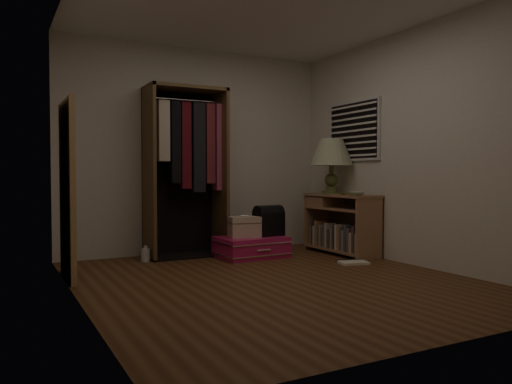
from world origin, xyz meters
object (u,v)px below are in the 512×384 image
at_px(train_case, 244,227).
at_px(table_lamp, 331,153).
at_px(console_bookshelf, 339,222).
at_px(black_bag, 269,220).
at_px(open_wardrobe, 189,157).
at_px(pink_suitcase, 251,247).
at_px(white_jug, 146,255).
at_px(floor_mirror, 67,190).

height_order(train_case, table_lamp, table_lamp).
distance_m(console_bookshelf, black_bag, 0.92).
bearing_deg(black_bag, open_wardrobe, 145.40).
relative_size(open_wardrobe, pink_suitcase, 2.45).
height_order(open_wardrobe, table_lamp, open_wardrobe).
xyz_separation_m(open_wardrobe, white_jug, (-0.59, -0.17, -1.13)).
xyz_separation_m(console_bookshelf, pink_suitcase, (-1.12, 0.25, -0.27)).
relative_size(open_wardrobe, white_jug, 11.31).
relative_size(open_wardrobe, black_bag, 5.49).
xyz_separation_m(console_bookshelf, table_lamp, (0.00, 0.17, 0.88)).
bearing_deg(console_bookshelf, open_wardrobe, 157.31).
bearing_deg(white_jug, pink_suitcase, -14.27).
relative_size(console_bookshelf, pink_suitcase, 1.34).
relative_size(console_bookshelf, white_jug, 6.18).
bearing_deg(pink_suitcase, floor_mirror, -174.52).
bearing_deg(console_bookshelf, black_bag, 164.26).
bearing_deg(pink_suitcase, white_jug, 163.33).
height_order(open_wardrobe, floor_mirror, open_wardrobe).
bearing_deg(train_case, open_wardrobe, 148.37).
distance_m(black_bag, table_lamp, 1.22).
distance_m(black_bag, white_jug, 1.52).
distance_m(console_bookshelf, floor_mirror, 3.27).
xyz_separation_m(open_wardrobe, table_lamp, (1.74, -0.56, 0.06)).
bearing_deg(black_bag, white_jug, 162.54).
relative_size(pink_suitcase, table_lamp, 1.11).
bearing_deg(console_bookshelf, floor_mirror, -179.23).
distance_m(open_wardrobe, floor_mirror, 1.73).
xyz_separation_m(floor_mirror, black_bag, (2.36, 0.29, -0.41)).
distance_m(train_case, table_lamp, 1.51).
height_order(pink_suitcase, train_case, train_case).
relative_size(table_lamp, white_jug, 4.16).
bearing_deg(train_case, table_lamp, 6.03).
bearing_deg(black_bag, train_case, 173.24).
bearing_deg(table_lamp, black_bag, 174.88).
xyz_separation_m(black_bag, white_jug, (-1.44, 0.31, -0.36)).
xyz_separation_m(open_wardrobe, floor_mirror, (-1.51, -0.77, -0.36)).
bearing_deg(black_bag, console_bookshelf, -21.14).
relative_size(pink_suitcase, train_case, 2.08).
distance_m(floor_mirror, white_jug, 1.34).
relative_size(pink_suitcase, white_jug, 4.62).
height_order(console_bookshelf, pink_suitcase, console_bookshelf).
height_order(open_wardrobe, white_jug, open_wardrobe).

